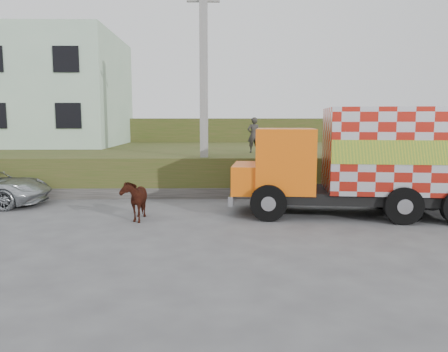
{
  "coord_description": "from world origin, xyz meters",
  "views": [
    {
      "loc": [
        -0.55,
        -11.89,
        2.89
      ],
      "look_at": [
        -0.32,
        0.51,
        1.3
      ],
      "focal_mm": 35.0,
      "sensor_mm": 36.0,
      "label": 1
    }
  ],
  "objects_px": {
    "cargo_truck": "(367,161)",
    "pedestrian": "(254,135)",
    "utility_pole": "(204,88)",
    "cow": "(135,199)"
  },
  "relations": [
    {
      "from": "cargo_truck",
      "to": "pedestrian",
      "type": "distance_m",
      "value": 6.47
    },
    {
      "from": "utility_pole",
      "to": "cargo_truck",
      "type": "distance_m",
      "value": 6.55
    },
    {
      "from": "utility_pole",
      "to": "cow",
      "type": "height_order",
      "value": "utility_pole"
    },
    {
      "from": "pedestrian",
      "to": "cow",
      "type": "bearing_deg",
      "value": 49.28
    },
    {
      "from": "cargo_truck",
      "to": "cow",
      "type": "relative_size",
      "value": 5.27
    },
    {
      "from": "utility_pole",
      "to": "cow",
      "type": "distance_m",
      "value": 5.57
    },
    {
      "from": "utility_pole",
      "to": "pedestrian",
      "type": "relative_size",
      "value": 5.28
    },
    {
      "from": "cargo_truck",
      "to": "utility_pole",
      "type": "bearing_deg",
      "value": 152.92
    },
    {
      "from": "utility_pole",
      "to": "cargo_truck",
      "type": "xyz_separation_m",
      "value": [
        5.02,
        -3.45,
        -2.4
      ]
    },
    {
      "from": "cargo_truck",
      "to": "pedestrian",
      "type": "bearing_deg",
      "value": 124.69
    }
  ]
}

